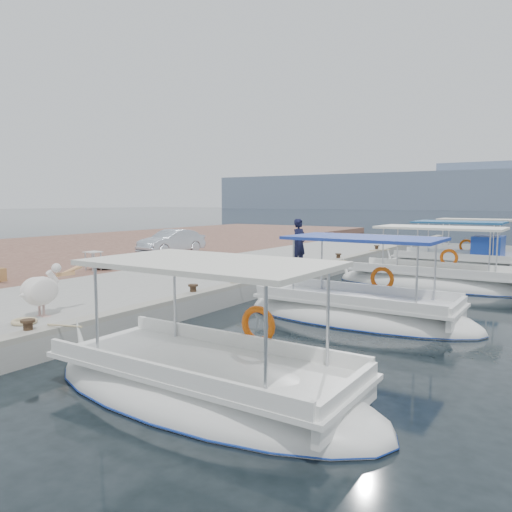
{
  "coord_description": "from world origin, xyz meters",
  "views": [
    {
      "loc": [
        8.66,
        -14.1,
        3.14
      ],
      "look_at": [
        -1.0,
        0.74,
        1.2
      ],
      "focal_mm": 35.0,
      "sensor_mm": 36.0,
      "label": 1
    }
  ],
  "objects_px": {
    "fishing_caique_e": "(476,259)",
    "parked_car": "(172,242)",
    "fishing_caique_a": "(204,390)",
    "fishing_caique_b": "(357,316)",
    "fishing_caique_c": "(433,283)",
    "fisherman": "(299,244)",
    "fishing_caique_d": "(456,265)",
    "pelican": "(42,290)"
  },
  "relations": [
    {
      "from": "fishing_caique_d",
      "to": "fishing_caique_a",
      "type": "bearing_deg",
      "value": -90.51
    },
    {
      "from": "fishing_caique_e",
      "to": "fishing_caique_b",
      "type": "bearing_deg",
      "value": -91.17
    },
    {
      "from": "fishing_caique_b",
      "to": "fishing_caique_c",
      "type": "distance_m",
      "value": 6.51
    },
    {
      "from": "fishing_caique_b",
      "to": "fisherman",
      "type": "bearing_deg",
      "value": 131.38
    },
    {
      "from": "fishing_caique_a",
      "to": "fishing_caique_e",
      "type": "xyz_separation_m",
      "value": [
        0.4,
        22.35,
        0.0
      ]
    },
    {
      "from": "fishing_caique_a",
      "to": "fishing_caique_b",
      "type": "xyz_separation_m",
      "value": [
        0.07,
        6.32,
        0.0
      ]
    },
    {
      "from": "fishing_caique_b",
      "to": "pelican",
      "type": "bearing_deg",
      "value": -134.75
    },
    {
      "from": "fisherman",
      "to": "parked_car",
      "type": "distance_m",
      "value": 8.31
    },
    {
      "from": "fishing_caique_d",
      "to": "pelican",
      "type": "xyz_separation_m",
      "value": [
        -5.57,
        -17.6,
        0.92
      ]
    },
    {
      "from": "pelican",
      "to": "fishing_caique_c",
      "type": "bearing_deg",
      "value": 63.96
    },
    {
      "from": "fishing_caique_b",
      "to": "fishing_caique_e",
      "type": "relative_size",
      "value": 0.91
    },
    {
      "from": "fishing_caique_b",
      "to": "fishing_caique_d",
      "type": "relative_size",
      "value": 1.0
    },
    {
      "from": "fishing_caique_a",
      "to": "pelican",
      "type": "xyz_separation_m",
      "value": [
        -5.41,
        0.8,
        0.99
      ]
    },
    {
      "from": "fishing_caique_d",
      "to": "fishing_caique_e",
      "type": "relative_size",
      "value": 0.9
    },
    {
      "from": "fisherman",
      "to": "parked_car",
      "type": "xyz_separation_m",
      "value": [
        -8.16,
        1.52,
        -0.38
      ]
    },
    {
      "from": "fishing_caique_b",
      "to": "fishing_caique_c",
      "type": "height_order",
      "value": "same"
    },
    {
      "from": "fishing_caique_a",
      "to": "fishing_caique_c",
      "type": "xyz_separation_m",
      "value": [
        0.46,
        12.82,
        -0.0
      ]
    },
    {
      "from": "pelican",
      "to": "parked_car",
      "type": "relative_size",
      "value": 0.42
    },
    {
      "from": "fishing_caique_b",
      "to": "fisherman",
      "type": "xyz_separation_m",
      "value": [
        -4.42,
        5.02,
        1.36
      ]
    },
    {
      "from": "fishing_caique_b",
      "to": "pelican",
      "type": "xyz_separation_m",
      "value": [
        -5.48,
        -5.53,
        0.99
      ]
    },
    {
      "from": "fishing_caique_b",
      "to": "parked_car",
      "type": "distance_m",
      "value": 14.22
    },
    {
      "from": "fisherman",
      "to": "fishing_caique_d",
      "type": "bearing_deg",
      "value": -21.21
    },
    {
      "from": "fishing_caique_a",
      "to": "pelican",
      "type": "distance_m",
      "value": 5.56
    },
    {
      "from": "fishing_caique_d",
      "to": "parked_car",
      "type": "xyz_separation_m",
      "value": [
        -12.68,
        -5.53,
        0.91
      ]
    },
    {
      "from": "pelican",
      "to": "fisherman",
      "type": "relative_size",
      "value": 0.78
    },
    {
      "from": "fishing_caique_e",
      "to": "parked_car",
      "type": "xyz_separation_m",
      "value": [
        -12.91,
        -9.48,
        0.98
      ]
    },
    {
      "from": "fishing_caique_d",
      "to": "fishing_caique_c",
      "type": "bearing_deg",
      "value": -86.92
    },
    {
      "from": "fishing_caique_b",
      "to": "fishing_caique_d",
      "type": "distance_m",
      "value": 12.07
    },
    {
      "from": "fishing_caique_e",
      "to": "pelican",
      "type": "xyz_separation_m",
      "value": [
        -5.8,
        -21.55,
        0.99
      ]
    },
    {
      "from": "pelican",
      "to": "fishing_caique_d",
      "type": "bearing_deg",
      "value": 72.43
    },
    {
      "from": "fishing_caique_b",
      "to": "fishing_caique_c",
      "type": "xyz_separation_m",
      "value": [
        0.39,
        6.49,
        -0.0
      ]
    },
    {
      "from": "pelican",
      "to": "fisherman",
      "type": "height_order",
      "value": "fisherman"
    },
    {
      "from": "fishing_caique_e",
      "to": "pelican",
      "type": "distance_m",
      "value": 22.34
    },
    {
      "from": "parked_car",
      "to": "fishing_caique_a",
      "type": "bearing_deg",
      "value": -41.54
    },
    {
      "from": "fishing_caique_e",
      "to": "fisherman",
      "type": "bearing_deg",
      "value": -113.35
    },
    {
      "from": "fishing_caique_d",
      "to": "parked_car",
      "type": "distance_m",
      "value": 13.86
    },
    {
      "from": "parked_car",
      "to": "fishing_caique_c",
      "type": "bearing_deg",
      "value": 4.05
    },
    {
      "from": "fishing_caique_a",
      "to": "fisherman",
      "type": "bearing_deg",
      "value": 111.0
    },
    {
      "from": "fishing_caique_d",
      "to": "fisherman",
      "type": "bearing_deg",
      "value": -122.65
    },
    {
      "from": "fishing_caique_c",
      "to": "fishing_caique_e",
      "type": "relative_size",
      "value": 1.02
    },
    {
      "from": "fishing_caique_b",
      "to": "fisherman",
      "type": "distance_m",
      "value": 6.83
    },
    {
      "from": "fishing_caique_a",
      "to": "fishing_caique_e",
      "type": "distance_m",
      "value": 22.35
    }
  ]
}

